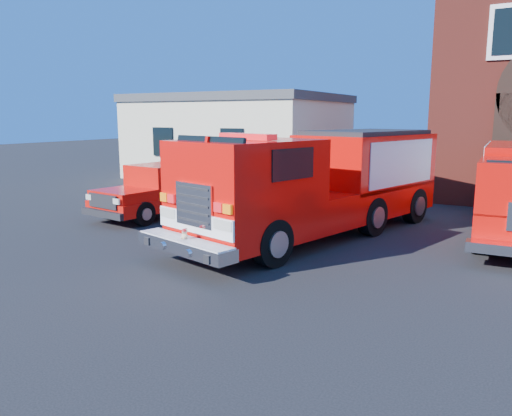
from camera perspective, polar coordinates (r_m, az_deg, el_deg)
The scene contains 4 objects.
ground at distance 11.94m, azimuth 2.84°, elevation -5.23°, with size 100.00×100.00×0.00m, color black.
side_building at distance 27.26m, azimuth -1.82°, elevation 8.28°, with size 10.20×8.20×4.35m.
fire_engine at distance 13.62m, azimuth 7.41°, elevation 2.96°, with size 4.84×9.57×2.84m.
pickup_truck at distance 16.83m, azimuth -10.24°, elevation 1.97°, with size 2.51×5.34×1.68m.
Camera 1 is at (5.13, -10.29, 3.22)m, focal length 35.00 mm.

